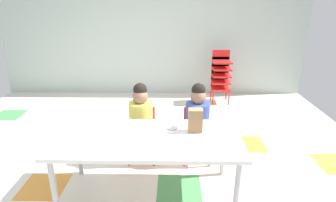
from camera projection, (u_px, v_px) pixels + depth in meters
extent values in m
cube|color=silver|center=(139.00, 163.00, 3.21)|extent=(5.72, 5.14, 0.02)
cube|color=#478C51|center=(179.00, 188.00, 2.78)|extent=(0.43, 0.43, 0.00)
cube|color=orange|center=(44.00, 186.00, 2.80)|extent=(0.43, 0.43, 0.00)
cube|color=#478C51|center=(9.00, 115.00, 4.51)|extent=(0.43, 0.43, 0.00)
cube|color=silver|center=(23.00, 127.00, 4.08)|extent=(0.43, 0.43, 0.00)
cube|color=orange|center=(247.00, 144.00, 3.61)|extent=(0.43, 0.43, 0.00)
cube|color=#B2C1B7|center=(152.00, 26.00, 5.18)|extent=(5.72, 0.10, 2.58)
cube|color=white|center=(147.00, 139.00, 2.49)|extent=(1.66, 0.77, 0.04)
cylinder|color=#B2B2B7|center=(54.00, 190.00, 2.31)|extent=(0.05, 0.05, 0.57)
cylinder|color=#B2B2B7|center=(237.00, 192.00, 2.28)|extent=(0.05, 0.05, 0.57)
cylinder|color=#B2B2B7|center=(79.00, 150.00, 2.92)|extent=(0.05, 0.05, 0.57)
cylinder|color=#B2B2B7|center=(223.00, 151.00, 2.89)|extent=(0.05, 0.05, 0.57)
cube|color=red|center=(142.00, 136.00, 3.17)|extent=(0.32, 0.30, 0.03)
cube|color=red|center=(143.00, 119.00, 3.25)|extent=(0.29, 0.02, 0.30)
cylinder|color=#D8C64C|center=(141.00, 119.00, 3.09)|extent=(0.33, 0.33, 0.38)
sphere|color=#8C664C|center=(140.00, 96.00, 3.00)|extent=(0.17, 0.17, 0.17)
sphere|color=black|center=(140.00, 90.00, 2.99)|extent=(0.15, 0.15, 0.15)
cylinder|color=red|center=(128.00, 154.00, 3.10)|extent=(0.02, 0.02, 0.28)
cylinder|color=red|center=(153.00, 154.00, 3.09)|extent=(0.02, 0.02, 0.28)
cylinder|color=red|center=(131.00, 142.00, 3.34)|extent=(0.02, 0.02, 0.28)
cylinder|color=red|center=(155.00, 143.00, 3.34)|extent=(0.02, 0.02, 0.28)
cube|color=red|center=(197.00, 137.00, 3.16)|extent=(0.32, 0.30, 0.03)
cube|color=red|center=(196.00, 119.00, 3.25)|extent=(0.29, 0.02, 0.30)
cylinder|color=#384C99|center=(197.00, 119.00, 3.08)|extent=(0.33, 0.33, 0.38)
sphere|color=#8C664C|center=(198.00, 97.00, 2.99)|extent=(0.17, 0.17, 0.17)
sphere|color=black|center=(198.00, 90.00, 2.98)|extent=(0.15, 0.15, 0.15)
cylinder|color=red|center=(185.00, 154.00, 3.09)|extent=(0.02, 0.02, 0.28)
cylinder|color=red|center=(210.00, 155.00, 3.08)|extent=(0.02, 0.02, 0.28)
cylinder|color=red|center=(184.00, 143.00, 3.33)|extent=(0.02, 0.02, 0.28)
cylinder|color=red|center=(207.00, 143.00, 3.33)|extent=(0.02, 0.02, 0.28)
cube|color=red|center=(220.00, 88.00, 4.99)|extent=(0.32, 0.30, 0.03)
cube|color=red|center=(219.00, 81.00, 5.09)|extent=(0.30, 0.02, 0.18)
cube|color=red|center=(221.00, 82.00, 4.95)|extent=(0.32, 0.30, 0.03)
cube|color=red|center=(220.00, 75.00, 5.05)|extent=(0.30, 0.02, 0.18)
cube|color=red|center=(221.00, 75.00, 4.91)|extent=(0.32, 0.30, 0.03)
cube|color=red|center=(220.00, 68.00, 5.01)|extent=(0.30, 0.02, 0.18)
cube|color=red|center=(222.00, 69.00, 4.87)|extent=(0.32, 0.30, 0.03)
cube|color=red|center=(221.00, 62.00, 4.97)|extent=(0.30, 0.02, 0.18)
cube|color=red|center=(222.00, 62.00, 4.83)|extent=(0.32, 0.30, 0.03)
cube|color=red|center=(221.00, 55.00, 4.93)|extent=(0.30, 0.02, 0.18)
cylinder|color=red|center=(213.00, 97.00, 4.92)|extent=(0.02, 0.02, 0.26)
cylinder|color=red|center=(229.00, 98.00, 4.91)|extent=(0.02, 0.02, 0.26)
cylinder|color=red|center=(211.00, 93.00, 5.16)|extent=(0.02, 0.02, 0.26)
cylinder|color=red|center=(226.00, 93.00, 5.16)|extent=(0.02, 0.02, 0.26)
cube|color=#9E754C|center=(195.00, 120.00, 2.56)|extent=(0.13, 0.09, 0.22)
cylinder|color=white|center=(172.00, 129.00, 2.64)|extent=(0.18, 0.18, 0.01)
cylinder|color=white|center=(108.00, 144.00, 2.36)|extent=(0.18, 0.18, 0.01)
torus|color=white|center=(172.00, 127.00, 2.63)|extent=(0.11, 0.11, 0.03)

